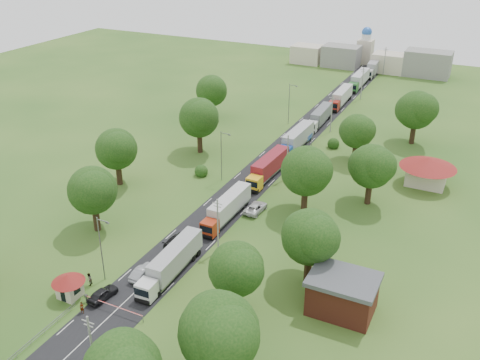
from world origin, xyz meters
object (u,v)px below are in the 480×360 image
Objects in this scene: info_sign at (310,140)px; pedestrian_near at (82,308)px; car_lane_front at (103,294)px; guard_booth at (69,283)px; boom_barrier at (105,303)px; car_lane_mid at (143,272)px; truck_0 at (172,262)px.

info_sign reaches higher than pedestrian_near.
car_lane_front is 2.72× the size of pedestrian_near.
info_sign reaches higher than guard_booth.
boom_barrier is 2.03× the size of car_lane_front.
guard_booth is at bearing 52.04° from car_lane_mid.
guard_booth reaches higher than boom_barrier.
info_sign is (6.56, 60.00, 2.11)m from boom_barrier.
car_lane_mid is (-6.20, -52.17, -2.21)m from info_sign.
truck_0 is 8.61× the size of pedestrian_near.
pedestrian_near is (3.70, -1.94, -1.33)m from guard_booth.
car_lane_mid reaches higher than boom_barrier.
info_sign is at bearing 78.32° from guard_booth.
guard_booth reaches higher than car_lane_mid.
pedestrian_near is (-2.50, -9.77, 0.04)m from car_lane_mid.
info_sign reaches higher than car_lane_front.
info_sign is at bearing -96.36° from car_lane_mid.
guard_booth is 0.91× the size of car_lane_mid.
car_lane_mid is at bearing 87.39° from boom_barrier.
pedestrian_near is at bearing 76.06° from car_lane_mid.
pedestrian_near is (-2.14, -1.94, -0.06)m from boom_barrier.
car_lane_mid is 2.89× the size of pedestrian_near.
info_sign is 0.85× the size of car_lane_mid.
car_lane_mid is (6.20, 7.83, -1.37)m from guard_booth.
car_lane_front is 3.48m from pedestrian_near.
truck_0 is at bearing -93.23° from info_sign.
info_sign reaches higher than car_lane_mid.
car_lane_mid is at bearing -101.61° from car_lane_front.
pedestrian_near reaches higher than car_lane_front.
truck_0 reaches higher than car_lane_mid.
car_lane_front is (4.20, 1.50, -1.39)m from guard_booth.
boom_barrier is at bearing -96.24° from info_sign.
boom_barrier is 7.84m from car_lane_mid.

